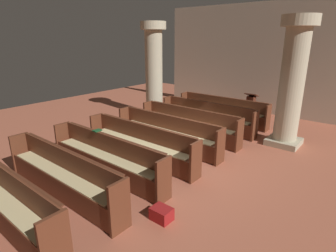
# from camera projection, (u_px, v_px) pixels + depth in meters

# --- Properties ---
(ground_plane) EXTENTS (19.20, 19.20, 0.00)m
(ground_plane) POSITION_uv_depth(u_px,v_px,m) (184.00, 159.00, 7.39)
(ground_plane) COLOR #AD5B42
(back_wall) EXTENTS (10.00, 0.16, 4.50)m
(back_wall) POSITION_uv_depth(u_px,v_px,m) (272.00, 60.00, 11.19)
(back_wall) COLOR beige
(back_wall) RESTS_ON ground
(pew_row_0) EXTENTS (3.61, 0.46, 0.94)m
(pew_row_0) POSITION_uv_depth(u_px,v_px,m) (222.00, 109.00, 10.51)
(pew_row_0) COLOR brown
(pew_row_0) RESTS_ON ground
(pew_row_1) EXTENTS (3.61, 0.46, 0.94)m
(pew_row_1) POSITION_uv_depth(u_px,v_px,m) (207.00, 115.00, 9.68)
(pew_row_1) COLOR brown
(pew_row_1) RESTS_ON ground
(pew_row_2) EXTENTS (3.61, 0.47, 0.94)m
(pew_row_2) POSITION_uv_depth(u_px,v_px,m) (189.00, 122.00, 8.85)
(pew_row_2) COLOR brown
(pew_row_2) RESTS_ON ground
(pew_row_3) EXTENTS (3.61, 0.46, 0.94)m
(pew_row_3) POSITION_uv_depth(u_px,v_px,m) (167.00, 131.00, 8.02)
(pew_row_3) COLOR brown
(pew_row_3) RESTS_ON ground
(pew_row_4) EXTENTS (3.61, 0.46, 0.94)m
(pew_row_4) POSITION_uv_depth(u_px,v_px,m) (140.00, 142.00, 7.20)
(pew_row_4) COLOR brown
(pew_row_4) RESTS_ON ground
(pew_row_5) EXTENTS (3.61, 0.47, 0.94)m
(pew_row_5) POSITION_uv_depth(u_px,v_px,m) (106.00, 155.00, 6.37)
(pew_row_5) COLOR brown
(pew_row_5) RESTS_ON ground
(pew_row_6) EXTENTS (3.61, 0.46, 0.94)m
(pew_row_6) POSITION_uv_depth(u_px,v_px,m) (62.00, 173.00, 5.54)
(pew_row_6) COLOR brown
(pew_row_6) RESTS_ON ground
(pew_row_7) EXTENTS (3.61, 0.46, 0.94)m
(pew_row_7) POSITION_uv_depth(u_px,v_px,m) (2.00, 197.00, 4.72)
(pew_row_7) COLOR brown
(pew_row_7) RESTS_ON ground
(pillar_aisle_side) EXTENTS (0.99, 0.99, 3.71)m
(pillar_aisle_side) POSITION_uv_depth(u_px,v_px,m) (292.00, 81.00, 7.80)
(pillar_aisle_side) COLOR tan
(pillar_aisle_side) RESTS_ON ground
(pillar_far_side) EXTENTS (0.99, 0.99, 3.71)m
(pillar_far_side) POSITION_uv_depth(u_px,v_px,m) (154.00, 69.00, 10.87)
(pillar_far_side) COLOR tan
(pillar_far_side) RESTS_ON ground
(lectern) EXTENTS (0.48, 0.45, 1.08)m
(lectern) POSITION_uv_depth(u_px,v_px,m) (250.00, 109.00, 10.76)
(lectern) COLOR #411E13
(lectern) RESTS_ON ground
(hymn_book) EXTENTS (0.15, 0.20, 0.03)m
(hymn_book) POSITION_uv_depth(u_px,v_px,m) (97.00, 130.00, 6.69)
(hymn_book) COLOR #194723
(hymn_book) RESTS_ON pew_row_5
(kneeler_box_red) EXTENTS (0.37, 0.29, 0.24)m
(kneeler_box_red) POSITION_uv_depth(u_px,v_px,m) (162.00, 214.00, 4.88)
(kneeler_box_red) COLOR maroon
(kneeler_box_red) RESTS_ON ground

